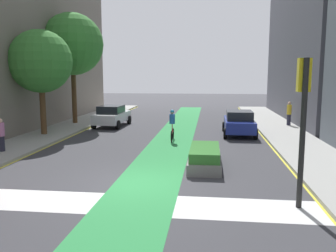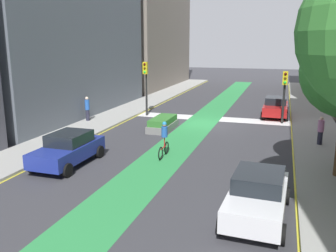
% 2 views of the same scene
% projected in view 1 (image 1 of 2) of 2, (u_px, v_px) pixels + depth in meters
% --- Properties ---
extents(ground_plane, '(120.00, 120.00, 0.00)m').
position_uv_depth(ground_plane, '(134.00, 184.00, 12.71)').
color(ground_plane, '#38383D').
extents(bike_lane_paint, '(2.40, 60.00, 0.01)m').
position_uv_depth(bike_lane_paint, '(147.00, 184.00, 12.65)').
color(bike_lane_paint, '#2D8C47').
rests_on(bike_lane_paint, ground_plane).
extents(crosswalk_band, '(12.00, 1.80, 0.01)m').
position_uv_depth(crosswalk_band, '(120.00, 204.00, 10.74)').
color(crosswalk_band, silver).
rests_on(crosswalk_band, ground_plane).
extents(curb_stripe_right, '(0.16, 60.00, 0.01)m').
position_uv_depth(curb_stripe_right, '(308.00, 190.00, 12.01)').
color(curb_stripe_right, yellow).
rests_on(curb_stripe_right, ground_plane).
extents(traffic_signal_near_right, '(0.35, 0.52, 4.33)m').
position_uv_depth(traffic_signal_near_right, '(303.00, 104.00, 10.14)').
color(traffic_signal_near_right, black).
rests_on(traffic_signal_near_right, ground_plane).
extents(car_white_left_far, '(2.18, 4.28, 1.57)m').
position_uv_depth(car_white_left_far, '(112.00, 116.00, 26.70)').
color(car_white_left_far, silver).
rests_on(car_white_left_far, ground_plane).
extents(car_blue_right_far, '(2.05, 4.22, 1.57)m').
position_uv_depth(car_blue_right_far, '(239.00, 123.00, 22.85)').
color(car_blue_right_far, navy).
rests_on(car_blue_right_far, ground_plane).
extents(cyclist_in_lane, '(0.32, 1.73, 1.86)m').
position_uv_depth(cyclist_in_lane, '(172.00, 125.00, 20.71)').
color(cyclist_in_lane, black).
rests_on(cyclist_in_lane, ground_plane).
extents(pedestrian_sidewalk_left_a, '(0.34, 0.34, 1.61)m').
position_uv_depth(pedestrian_sidewalk_left_a, '(1.00, 135.00, 17.30)').
color(pedestrian_sidewalk_left_a, '#262638').
rests_on(pedestrian_sidewalk_left_a, sidewalk_left).
extents(pedestrian_sidewalk_right_b, '(0.34, 0.34, 1.74)m').
position_uv_depth(pedestrian_sidewalk_right_b, '(289.00, 113.00, 26.18)').
color(pedestrian_sidewalk_right_b, '#262638').
rests_on(pedestrian_sidewalk_right_b, sidewalk_right).
extents(street_tree_near, '(3.87, 3.87, 6.44)m').
position_uv_depth(street_tree_near, '(41.00, 62.00, 21.84)').
color(street_tree_near, brown).
rests_on(street_tree_near, sidewalk_left).
extents(street_tree_far, '(4.65, 4.65, 8.30)m').
position_uv_depth(street_tree_far, '(72.00, 44.00, 26.78)').
color(street_tree_far, brown).
rests_on(street_tree_far, sidewalk_left).
extents(median_planter, '(1.33, 3.23, 0.85)m').
position_uv_depth(median_planter, '(205.00, 158.00, 14.97)').
color(median_planter, slate).
rests_on(median_planter, ground_plane).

